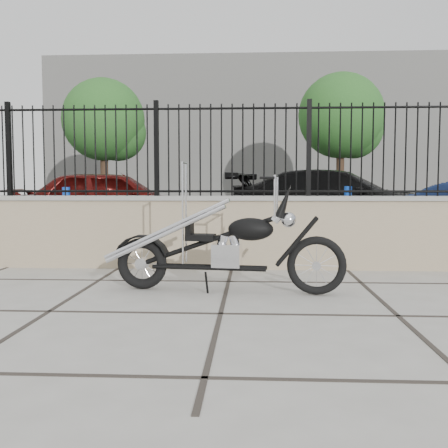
% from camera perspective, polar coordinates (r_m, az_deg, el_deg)
% --- Properties ---
extents(ground_plane, '(90.00, 90.00, 0.00)m').
position_cam_1_polar(ground_plane, '(4.55, -0.38, -9.76)').
color(ground_plane, '#99968E').
rests_on(ground_plane, ground).
extents(parking_lot, '(30.00, 30.00, 0.00)m').
position_cam_1_polar(parking_lot, '(16.95, 2.19, 0.54)').
color(parking_lot, black).
rests_on(parking_lot, ground).
extents(retaining_wall, '(14.00, 0.36, 0.96)m').
position_cam_1_polar(retaining_wall, '(6.94, 0.88, -0.88)').
color(retaining_wall, gray).
rests_on(retaining_wall, ground_plane).
extents(iron_fence, '(14.00, 0.08, 1.20)m').
position_cam_1_polar(iron_fence, '(6.93, 0.89, 8.05)').
color(iron_fence, black).
rests_on(iron_fence, retaining_wall).
extents(background_building, '(22.00, 6.00, 8.00)m').
position_cam_1_polar(background_building, '(31.04, 2.64, 9.62)').
color(background_building, beige).
rests_on(background_building, ground_plane).
extents(chopper_motorcycle, '(2.31, 0.67, 1.36)m').
position_cam_1_polar(chopper_motorcycle, '(5.36, -0.17, -0.24)').
color(chopper_motorcycle, black).
rests_on(chopper_motorcycle, ground_plane).
extents(car_red, '(4.42, 2.22, 1.44)m').
position_cam_1_polar(car_red, '(11.49, -11.91, 2.28)').
color(car_red, '#490C0A').
rests_on(car_red, parking_lot).
extents(car_black, '(5.39, 3.28, 1.46)m').
position_cam_1_polar(car_black, '(12.49, 12.28, 2.46)').
color(car_black, black).
rests_on(car_black, parking_lot).
extents(bollard_a, '(0.16, 0.16, 1.07)m').
position_cam_1_polar(bollard_a, '(9.13, -16.74, 0.52)').
color(bollard_a, blue).
rests_on(bollard_a, ground_plane).
extents(bollard_b, '(0.17, 0.17, 1.08)m').
position_cam_1_polar(bollard_b, '(9.23, 13.30, 0.67)').
color(bollard_b, '#0D28CA').
rests_on(bollard_b, ground_plane).
extents(tree_left, '(3.22, 3.22, 5.43)m').
position_cam_1_polar(tree_left, '(21.46, -13.00, 11.39)').
color(tree_left, '#382619').
rests_on(tree_left, ground_plane).
extents(tree_right, '(3.39, 3.39, 5.73)m').
position_cam_1_polar(tree_right, '(21.79, 12.63, 11.84)').
color(tree_right, '#382619').
rests_on(tree_right, ground_plane).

